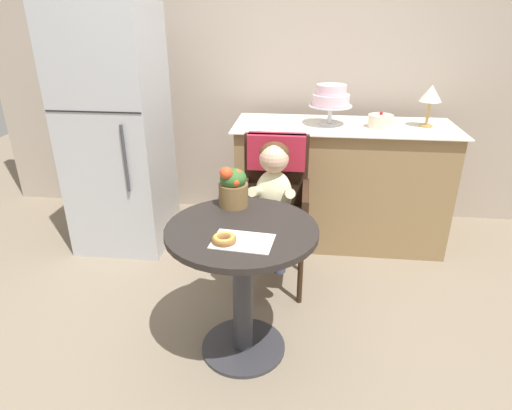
{
  "coord_description": "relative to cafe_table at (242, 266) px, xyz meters",
  "views": [
    {
      "loc": [
        0.27,
        -1.79,
        1.65
      ],
      "look_at": [
        0.05,
        0.15,
        0.77
      ],
      "focal_mm": 30.59,
      "sensor_mm": 36.0,
      "label": 1
    }
  ],
  "objects": [
    {
      "name": "ground_plane",
      "position": [
        0.0,
        0.0,
        -0.51
      ],
      "size": [
        8.0,
        8.0,
        0.0
      ],
      "primitive_type": "plane",
      "color": "gray"
    },
    {
      "name": "back_wall",
      "position": [
        0.0,
        1.85,
        0.84
      ],
      "size": [
        4.8,
        0.1,
        2.7
      ],
      "primitive_type": "cube",
      "color": "#B2A393",
      "rests_on": "ground"
    },
    {
      "name": "cafe_table",
      "position": [
        0.0,
        0.0,
        0.0
      ],
      "size": [
        0.72,
        0.72,
        0.72
      ],
      "color": "#282321",
      "rests_on": "ground"
    },
    {
      "name": "wicker_chair",
      "position": [
        0.1,
        0.71,
        0.13
      ],
      "size": [
        0.42,
        0.45,
        0.95
      ],
      "rotation": [
        0.0,
        0.0,
        -0.02
      ],
      "color": "#332114",
      "rests_on": "ground"
    },
    {
      "name": "seated_child",
      "position": [
        0.1,
        0.56,
        0.17
      ],
      "size": [
        0.27,
        0.32,
        0.73
      ],
      "color": "beige",
      "rests_on": "ground"
    },
    {
      "name": "paper_napkin",
      "position": [
        0.02,
        -0.13,
        0.21
      ],
      "size": [
        0.28,
        0.21,
        0.0
      ],
      "primitive_type": "cube",
      "rotation": [
        0.0,
        0.0,
        -0.1
      ],
      "color": "white",
      "rests_on": "cafe_table"
    },
    {
      "name": "donut_front",
      "position": [
        -0.05,
        -0.15,
        0.23
      ],
      "size": [
        0.11,
        0.11,
        0.04
      ],
      "color": "#936033",
      "rests_on": "cafe_table"
    },
    {
      "name": "flower_vase",
      "position": [
        -0.08,
        0.24,
        0.32
      ],
      "size": [
        0.15,
        0.15,
        0.22
      ],
      "color": "brown",
      "rests_on": "cafe_table"
    },
    {
      "name": "display_counter",
      "position": [
        0.55,
        1.3,
        -0.05
      ],
      "size": [
        1.56,
        0.62,
        0.9
      ],
      "color": "#93754C",
      "rests_on": "ground"
    },
    {
      "name": "tiered_cake_stand",
      "position": [
        0.44,
        1.3,
        0.58
      ],
      "size": [
        0.3,
        0.3,
        0.28
      ],
      "color": "silver",
      "rests_on": "display_counter"
    },
    {
      "name": "round_layer_cake",
      "position": [
        0.79,
        1.27,
        0.44
      ],
      "size": [
        0.17,
        0.17,
        0.11
      ],
      "color": "beige",
      "rests_on": "display_counter"
    },
    {
      "name": "table_lamp",
      "position": [
        1.11,
        1.32,
        0.61
      ],
      "size": [
        0.15,
        0.15,
        0.28
      ],
      "color": "#B28C47",
      "rests_on": "display_counter"
    },
    {
      "name": "refrigerator",
      "position": [
        -1.05,
        1.1,
        0.34
      ],
      "size": [
        0.64,
        0.63,
        1.7
      ],
      "color": "#B7BABF",
      "rests_on": "ground"
    }
  ]
}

